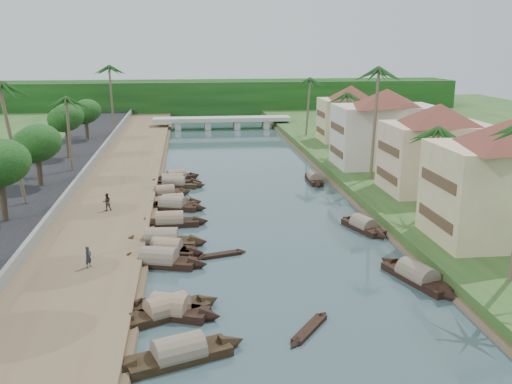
{
  "coord_description": "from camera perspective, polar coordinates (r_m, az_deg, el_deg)",
  "views": [
    {
      "loc": [
        -7.16,
        -44.87,
        17.27
      ],
      "look_at": [
        -0.17,
        12.75,
        2.0
      ],
      "focal_mm": 40.0,
      "sensor_mm": 36.0,
      "label": 1
    }
  ],
  "objects": [
    {
      "name": "sampan_10",
      "position": [
        66.84,
        -9.12,
        -0.07
      ],
      "size": [
        6.53,
        2.75,
        1.82
      ],
      "rotation": [
        0.0,
        0.0,
        0.23
      ],
      "color": "black",
      "rests_on": "ground"
    },
    {
      "name": "person_near",
      "position": [
        44.98,
        -16.42,
        -6.25
      ],
      "size": [
        0.66,
        0.72,
        1.65
      ],
      "primitive_type": "imported",
      "rotation": [
        0.0,
        0.0,
        1.01
      ],
      "color": "#282A30",
      "rests_on": "left_bank"
    },
    {
      "name": "sampan_4",
      "position": [
        48.91,
        -9.05,
        -5.62
      ],
      "size": [
        6.54,
        3.4,
        1.88
      ],
      "rotation": [
        0.0,
        0.0,
        -0.33
      ],
      "color": "black",
      "rests_on": "ground"
    },
    {
      "name": "right_bank",
      "position": [
        71.91,
        14.63,
        0.85
      ],
      "size": [
        16.0,
        180.0,
        1.2
      ],
      "primitive_type": "cube",
      "color": "#27491D",
      "rests_on": "ground"
    },
    {
      "name": "sampan_0",
      "position": [
        33.34,
        -7.71,
        -15.78
      ],
      "size": [
        8.34,
        4.36,
        2.18
      ],
      "rotation": [
        0.0,
        0.0,
        0.35
      ],
      "color": "black",
      "rests_on": "ground"
    },
    {
      "name": "canoe_0",
      "position": [
        36.39,
        5.37,
        -13.49
      ],
      "size": [
        3.76,
        4.73,
        0.71
      ],
      "rotation": [
        0.0,
        0.0,
        0.93
      ],
      "color": "black",
      "rests_on": "ground"
    },
    {
      "name": "bridge",
      "position": [
        118.12,
        -3.4,
        7.15
      ],
      "size": [
        28.0,
        4.0,
        2.4
      ],
      "color": "#ADAEA3",
      "rests_on": "ground"
    },
    {
      "name": "building_far",
      "position": [
        78.18,
        12.78,
        6.37
      ],
      "size": [
        15.59,
        15.59,
        10.2
      ],
      "color": "beige",
      "rests_on": "right_bank"
    },
    {
      "name": "tree_4",
      "position": [
        84.81,
        -18.45,
        6.97
      ],
      "size": [
        4.42,
        4.42,
        7.44
      ],
      "color": "#4A3B2A",
      "rests_on": "ground"
    },
    {
      "name": "sampan_11",
      "position": [
        71.56,
        -8.3,
        0.96
      ],
      "size": [
        7.65,
        2.05,
        2.19
      ],
      "rotation": [
        0.0,
        0.0,
        -0.03
      ],
      "color": "black",
      "rests_on": "ground"
    },
    {
      "name": "palm_5",
      "position": [
        60.7,
        -23.35,
        9.59
      ],
      "size": [
        3.2,
        3.2,
        13.52
      ],
      "color": "brown",
      "rests_on": "ground"
    },
    {
      "name": "canoe_1",
      "position": [
        47.88,
        -3.47,
        -6.3
      ],
      "size": [
        4.53,
        1.95,
        0.73
      ],
      "rotation": [
        0.0,
        0.0,
        0.28
      ],
      "color": "black",
      "rests_on": "ground"
    },
    {
      "name": "sampan_2",
      "position": [
        38.18,
        -8.9,
        -11.66
      ],
      "size": [
        7.73,
        4.85,
        2.09
      ],
      "rotation": [
        0.0,
        0.0,
        0.45
      ],
      "color": "black",
      "rests_on": "ground"
    },
    {
      "name": "palm_6",
      "position": [
        75.36,
        -18.46,
        8.71
      ],
      "size": [
        3.2,
        3.2,
        10.69
      ],
      "color": "brown",
      "rests_on": "ground"
    },
    {
      "name": "palm_7",
      "position": [
        101.76,
        5.2,
        11.04
      ],
      "size": [
        3.2,
        3.2,
        11.4
      ],
      "color": "brown",
      "rests_on": "ground"
    },
    {
      "name": "tree_3",
      "position": [
        68.73,
        -21.06,
        4.49
      ],
      "size": [
        4.9,
        4.9,
        6.9
      ],
      "color": "#4A3B2A",
      "rests_on": "ground"
    },
    {
      "name": "tree_6",
      "position": [
        83.67,
        15.12,
        6.51
      ],
      "size": [
        4.89,
        4.89,
        6.91
      ],
      "color": "#4A3B2A",
      "rests_on": "ground"
    },
    {
      "name": "tree_5",
      "position": [
        100.33,
        -16.68,
        7.65
      ],
      "size": [
        4.6,
        4.6,
        6.51
      ],
      "color": "#4A3B2A",
      "rests_on": "ground"
    },
    {
      "name": "treeline",
      "position": [
        145.65,
        -4.12,
        9.48
      ],
      "size": [
        120.0,
        14.0,
        8.0
      ],
      "color": "#10340E",
      "rests_on": "ground"
    },
    {
      "name": "left_bank",
      "position": [
        67.61,
        -14.2,
        -0.17
      ],
      "size": [
        10.0,
        180.0,
        0.8
      ],
      "primitive_type": "cube",
      "color": "brown",
      "rests_on": "ground"
    },
    {
      "name": "sampan_3",
      "position": [
        46.4,
        -9.64,
        -6.78
      ],
      "size": [
        8.3,
        3.87,
        2.2
      ],
      "rotation": [
        0.0,
        0.0,
        -0.28
      ],
      "color": "black",
      "rests_on": "ground"
    },
    {
      "name": "sampan_15",
      "position": [
        55.01,
        10.69,
        -3.38
      ],
      "size": [
        3.7,
        7.13,
        1.93
      ],
      "rotation": [
        0.0,
        0.0,
        1.91
      ],
      "color": "black",
      "rests_on": "ground"
    },
    {
      "name": "palm_3",
      "position": [
        84.73,
        9.1,
        9.52
      ],
      "size": [
        3.2,
        3.2,
        10.37
      ],
      "color": "brown",
      "rests_on": "ground"
    },
    {
      "name": "sampan_12",
      "position": [
        70.51,
        -8.23,
        0.75
      ],
      "size": [
        8.12,
        2.21,
        1.95
      ],
      "rotation": [
        0.0,
        0.0,
        -0.1
      ],
      "color": "black",
      "rests_on": "ground"
    },
    {
      "name": "building_mid",
      "position": [
        65.78,
        17.63,
        4.3
      ],
      "size": [
        14.11,
        14.11,
        9.7
      ],
      "color": "beige",
      "rests_on": "right_bank"
    },
    {
      "name": "retaining_wall",
      "position": [
        68.06,
        -17.76,
        0.5
      ],
      "size": [
        0.4,
        180.0,
        1.1
      ],
      "primitive_type": "cube",
      "color": "slate",
      "rests_on": "left_bank"
    },
    {
      "name": "sampan_8",
      "position": [
        62.39,
        -8.3,
        -1.1
      ],
      "size": [
        6.73,
        2.81,
        2.06
      ],
      "rotation": [
        0.0,
        0.0,
        0.2
      ],
      "color": "black",
      "rests_on": "ground"
    },
    {
      "name": "road",
      "position": [
        69.16,
        -21.21,
        -0.14
      ],
      "size": [
        8.0,
        180.0,
        1.4
      ],
      "primitive_type": "cube",
      "color": "black",
      "rests_on": "ground"
    },
    {
      "name": "palm_2",
      "position": [
        69.39,
        11.97,
        11.65
      ],
      "size": [
        3.2,
        3.2,
        14.62
      ],
      "color": "brown",
      "rests_on": "ground"
    },
    {
      "name": "sampan_16",
      "position": [
        73.15,
        5.84,
        1.33
      ],
      "size": [
        1.68,
        7.32,
        1.83
      ],
      "rotation": [
        0.0,
        0.0,
        1.54
      ],
      "color": "black",
      "rests_on": "ground"
    },
    {
      "name": "sampan_13",
      "position": [
        74.43,
        -7.99,
        1.5
      ],
      "size": [
        6.8,
        3.85,
        1.9
      ],
      "rotation": [
        0.0,
        0.0,
        0.38
      ],
      "color": "black",
      "rests_on": "ground"
    },
    {
      "name": "sampan_7",
      "position": [
        56.0,
        -8.62,
        -2.95
      ],
      "size": [
        7.79,
        1.85,
        2.09
      ],
      "rotation": [
        0.0,
        0.0,
        0.01
      ],
      "color": "black",
      "rests_on": "ground"
    },
    {
      "name": "sampan_14",
      "position": [
        44.46,
        15.81,
        -8.13
      ],
      "size": [
        4.32,
        8.87,
        2.14
      ],
      "rotation": [
        0.0,
        0.0,
        1.89
      ],
      "color": "black",
      "rests_on": "ground"
    },
    {
      "name": "building_distant",
      "position": [
        97.43,
        9.41,
        7.83
      ],
      "size": [
        12.62,
        12.62,
        9.2
      ],
      "color": "beige",
      "rests_on": "right_bank"
    },
    {
      "name": "palm_1",
      "position": [
        56.12,
        17.64,
        5.79
      ],
      "size": [
        3.2,
        3.2,
        9.74
      ],
      "color": "brown",
      "rests_on": "ground"
    },
    {
      "name": "sampan_6",
      "position": [
        50.64,
        -9.41,
        -4.9
      ],
      "size": [
        8.37,
        2.54,
        2.44
      ],
      "rotation": [
        0.0,
        0.0,
        -0.08
      ],
      "color": "black",
      "rests_on": "ground"
    },
    {
      "name": "canoe_2",
      "position": [
        69.84,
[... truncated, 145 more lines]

